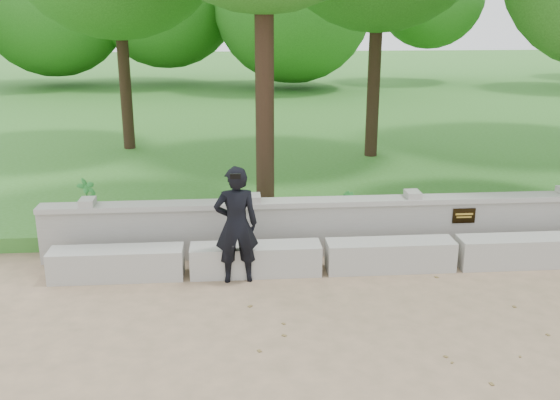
{
  "coord_description": "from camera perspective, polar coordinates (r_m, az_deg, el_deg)",
  "views": [
    {
      "loc": [
        -3.32,
        -6.55,
        3.75
      ],
      "look_at": [
        -2.65,
        1.83,
        1.15
      ],
      "focal_mm": 40.0,
      "sensor_mm": 36.0,
      "label": 1
    }
  ],
  "objects": [
    {
      "name": "shrub_a",
      "position": [
        11.32,
        -17.2,
        0.22
      ],
      "size": [
        0.41,
        0.43,
        0.68
      ],
      "primitive_type": "imported",
      "rotation": [
        0.0,
        0.0,
        0.9
      ],
      "color": "green",
      "rests_on": "lawn"
    },
    {
      "name": "concrete_bench",
      "position": [
        9.74,
        15.76,
        -4.69
      ],
      "size": [
        11.9,
        0.45,
        0.45
      ],
      "color": "#AAA7A0",
      "rests_on": "ground"
    },
    {
      "name": "man_main",
      "position": [
        8.73,
        -4.02,
        -2.27
      ],
      "size": [
        0.65,
        0.58,
        1.69
      ],
      "color": "black",
      "rests_on": "ground"
    },
    {
      "name": "ground",
      "position": [
        8.25,
        20.15,
        -11.0
      ],
      "size": [
        80.0,
        80.0,
        0.0
      ],
      "primitive_type": "plane",
      "color": "#9E8061",
      "rests_on": "ground"
    },
    {
      "name": "parapet_wall",
      "position": [
        10.27,
        14.56,
        -2.02
      ],
      "size": [
        12.5,
        0.35,
        0.9
      ],
      "color": "#A09D97",
      "rests_on": "ground"
    },
    {
      "name": "lawn",
      "position": [
        21.13,
        4.57,
        7.3
      ],
      "size": [
        40.0,
        22.0,
        0.25
      ],
      "primitive_type": "cube",
      "color": "#336E1F",
      "rests_on": "ground"
    },
    {
      "name": "shrub_b",
      "position": [
        10.54,
        6.1,
        -0.73
      ],
      "size": [
        0.29,
        0.33,
        0.54
      ],
      "primitive_type": "imported",
      "rotation": [
        0.0,
        0.0,
        1.74
      ],
      "color": "green",
      "rests_on": "lawn"
    }
  ]
}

